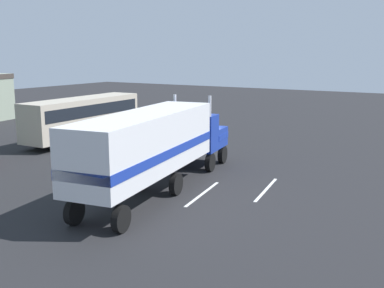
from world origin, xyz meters
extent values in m
plane|color=#232326|center=(0.00, 0.00, 0.00)|extent=(120.00, 120.00, 0.00)
cube|color=silver|center=(-5.33, -3.50, 0.01)|extent=(4.38, 0.79, 0.01)
cube|color=silver|center=(-3.02, -5.95, 0.01)|extent=(4.38, 0.78, 0.01)
cube|color=#193399|center=(0.56, -0.29, 1.70)|extent=(2.16, 2.75, 1.20)
cube|color=#193399|center=(-1.03, -0.53, 2.20)|extent=(1.77, 2.69, 2.20)
cube|color=silver|center=(1.48, -0.14, 1.70)|extent=(0.40, 2.09, 1.08)
cube|color=#193399|center=(0.56, -0.29, 1.76)|extent=(2.17, 2.79, 0.36)
cylinder|color=silver|center=(-1.74, 0.47, 2.80)|extent=(0.18, 0.18, 3.40)
cylinder|color=silver|center=(-1.40, -1.70, 2.80)|extent=(0.18, 0.18, 3.40)
cube|color=silver|center=(-7.30, -1.51, 2.75)|extent=(10.77, 4.18, 2.80)
cube|color=#193399|center=(-7.30, -1.51, 2.33)|extent=(10.78, 4.22, 0.44)
cylinder|color=silver|center=(-0.81, 0.82, 0.95)|extent=(1.38, 0.83, 0.64)
cylinder|color=black|center=(0.68, 0.85, 0.55)|extent=(1.13, 0.47, 1.10)
cylinder|color=black|center=(1.02, -1.33, 0.55)|extent=(1.13, 0.47, 1.10)
cylinder|color=black|center=(-1.59, 0.49, 0.55)|extent=(1.13, 0.47, 1.10)
cylinder|color=black|center=(-1.25, -1.68, 0.55)|extent=(1.13, 0.47, 1.10)
cylinder|color=black|center=(-6.48, -0.27, 0.55)|extent=(1.13, 0.47, 1.10)
cylinder|color=black|center=(-6.14, -2.44, 0.55)|extent=(1.13, 0.47, 1.10)
cylinder|color=black|center=(-11.67, -1.07, 0.55)|extent=(1.13, 0.47, 1.10)
cylinder|color=black|center=(-11.33, -3.25, 0.55)|extent=(1.13, 0.47, 1.10)
cylinder|color=black|center=(-6.72, 0.63, 0.41)|extent=(0.18, 0.18, 0.82)
cylinder|color=black|center=(-6.87, 0.61, 0.41)|extent=(0.18, 0.18, 0.82)
cylinder|color=gray|center=(-6.80, 0.62, 1.11)|extent=(0.34, 0.34, 0.58)
sphere|color=tan|center=(-6.80, 0.62, 1.51)|extent=(0.23, 0.23, 0.23)
cube|color=black|center=(-6.81, 0.82, 1.14)|extent=(0.27, 0.18, 0.36)
cube|color=#BFB29E|center=(2.11, 11.65, 1.95)|extent=(11.07, 2.88, 2.90)
cube|color=black|center=(2.11, 11.65, 2.53)|extent=(10.41, 2.90, 0.90)
cylinder|color=black|center=(6.17, 12.90, 0.50)|extent=(1.01, 0.31, 1.00)
cylinder|color=black|center=(6.24, 10.65, 0.50)|extent=(1.01, 0.31, 1.00)
cylinder|color=black|center=(-1.62, 12.66, 0.50)|extent=(1.01, 0.31, 1.00)
cylinder|color=black|center=(-1.56, 10.41, 0.50)|extent=(1.01, 0.31, 1.00)
camera|label=1|loc=(-24.58, -14.46, 6.95)|focal=43.27mm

